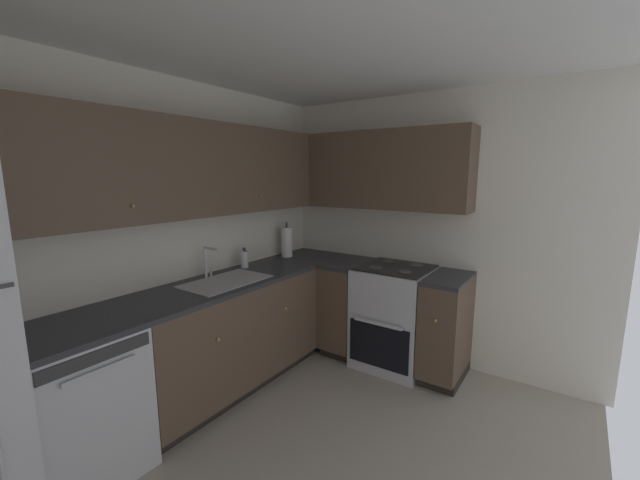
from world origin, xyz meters
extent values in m
cube|color=silver|center=(0.00, 1.45, 1.22)|extent=(3.80, 0.05, 2.44)
cube|color=silver|center=(1.88, 0.00, 1.22)|extent=(0.05, 2.96, 2.44)
cube|color=white|center=(0.00, 0.00, 2.47)|extent=(3.80, 2.96, 0.05)
cube|color=silver|center=(-0.69, 1.13, 0.43)|extent=(0.60, 0.60, 0.87)
cube|color=#333333|center=(-0.69, 0.82, 0.82)|extent=(0.55, 0.01, 0.07)
cube|color=silver|center=(-0.69, 0.81, 0.75)|extent=(0.36, 0.02, 0.02)
cube|color=brown|center=(0.43, 1.13, 0.48)|extent=(1.63, 0.60, 0.78)
cube|color=black|center=(0.43, 1.16, 0.04)|extent=(1.63, 0.54, 0.09)
sphere|color=tan|center=(0.07, 0.82, 0.63)|extent=(0.02, 0.02, 0.02)
sphere|color=tan|center=(0.79, 0.82, 0.63)|extent=(0.02, 0.02, 0.02)
cube|color=#2D2D33|center=(0.43, 1.13, 0.89)|extent=(2.84, 0.60, 0.03)
cube|color=brown|center=(1.55, 0.66, 0.48)|extent=(0.60, 0.33, 0.78)
cube|color=black|center=(1.58, 0.66, 0.04)|extent=(0.54, 0.33, 0.09)
cube|color=brown|center=(1.55, -0.29, 0.48)|extent=(0.60, 0.30, 0.78)
cube|color=black|center=(1.58, -0.29, 0.04)|extent=(0.54, 0.30, 0.09)
sphere|color=tan|center=(1.24, -0.29, 0.63)|extent=(0.02, 0.02, 0.02)
cube|color=#2D2D33|center=(1.55, 0.66, 0.89)|extent=(0.60, 0.33, 0.03)
cube|color=#2D2D33|center=(1.55, -0.29, 0.89)|extent=(0.60, 0.30, 0.03)
cube|color=silver|center=(1.57, 0.18, 0.45)|extent=(0.64, 0.62, 0.90)
cube|color=black|center=(1.24, 0.18, 0.29)|extent=(0.02, 0.55, 0.38)
cube|color=silver|center=(1.22, 0.18, 0.50)|extent=(0.02, 0.43, 0.02)
cube|color=black|center=(1.57, 0.18, 0.91)|extent=(0.59, 0.60, 0.01)
cube|color=silver|center=(1.88, 0.18, 0.98)|extent=(0.03, 0.60, 0.15)
cylinder|color=#4C4C4C|center=(1.43, 0.04, 0.92)|extent=(0.11, 0.11, 0.01)
cylinder|color=#4C4C4C|center=(1.43, 0.31, 0.92)|extent=(0.11, 0.11, 0.01)
cylinder|color=#4C4C4C|center=(1.71, 0.04, 0.92)|extent=(0.11, 0.11, 0.01)
cylinder|color=#4C4C4C|center=(1.71, 0.31, 0.92)|extent=(0.11, 0.11, 0.01)
cube|color=brown|center=(0.27, 1.27, 1.77)|extent=(2.52, 0.32, 0.70)
sphere|color=tan|center=(-0.28, 1.10, 1.54)|extent=(0.02, 0.02, 0.02)
sphere|color=tan|center=(0.83, 1.10, 1.54)|extent=(0.02, 0.02, 0.02)
cube|color=brown|center=(1.69, 0.52, 1.77)|extent=(0.32, 1.83, 0.70)
cube|color=#B7B7BC|center=(0.41, 1.10, 0.91)|extent=(0.66, 0.40, 0.01)
cube|color=gray|center=(0.41, 1.10, 0.86)|extent=(0.61, 0.36, 0.09)
cube|color=#99999E|center=(0.41, 1.10, 0.87)|extent=(0.02, 0.35, 0.06)
cylinder|color=silver|center=(0.41, 1.33, 1.03)|extent=(0.02, 0.02, 0.26)
cylinder|color=silver|center=(0.41, 1.25, 1.15)|extent=(0.02, 0.15, 0.02)
cylinder|color=silver|center=(0.46, 1.33, 0.93)|extent=(0.02, 0.02, 0.06)
cylinder|color=silver|center=(0.82, 1.31, 0.98)|extent=(0.06, 0.06, 0.15)
cylinder|color=#262626|center=(0.82, 1.31, 1.07)|extent=(0.03, 0.03, 0.03)
cylinder|color=white|center=(1.39, 1.29, 1.05)|extent=(0.11, 0.11, 0.30)
cylinder|color=#3F3F3F|center=(1.39, 1.29, 1.07)|extent=(0.02, 0.02, 0.36)
camera|label=1|loc=(-1.53, -1.12, 1.73)|focal=21.26mm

